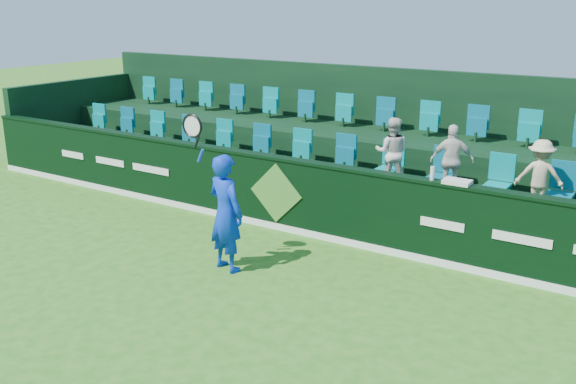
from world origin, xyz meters
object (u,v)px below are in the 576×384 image
Objects in this scene: tennis_player at (225,212)px; spectator_left at (392,152)px; spectator_right at (540,175)px; towel at (457,182)px; spectator_middle at (452,161)px; drinks_bottle at (432,173)px.

spectator_left is at bearing 66.86° from tennis_player.
spectator_right is 2.78× the size of towel.
tennis_player is 2.17× the size of spectator_right.
spectator_left is 1.01× the size of spectator_middle.
towel is at bearing 89.38° from spectator_middle.
spectator_left is at bearing -23.44° from spectator_middle.
spectator_left is 3.04× the size of towel.
spectator_right is at bearing 38.92° from tennis_player.
spectator_left is 5.79× the size of drinks_bottle.
spectator_middle is 1.08× the size of spectator_right.
tennis_player reaches higher than towel.
drinks_bottle is (0.07, -1.12, 0.04)m from spectator_middle.
towel is (2.91, 2.00, 0.45)m from tennis_player.
spectator_right is at bearing 156.56° from spectator_middle.
spectator_left reaches higher than drinks_bottle.
spectator_middle is 5.72× the size of drinks_bottle.
drinks_bottle is (-1.36, -1.12, 0.09)m from spectator_right.
towel is at bearing 0.00° from drinks_bottle.
spectator_left is 1.10m from spectator_middle.
tennis_player is at bearing 27.03° from spectator_right.
spectator_middle is at bearing 52.03° from tennis_player.
spectator_middle is 1.12m from drinks_bottle.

